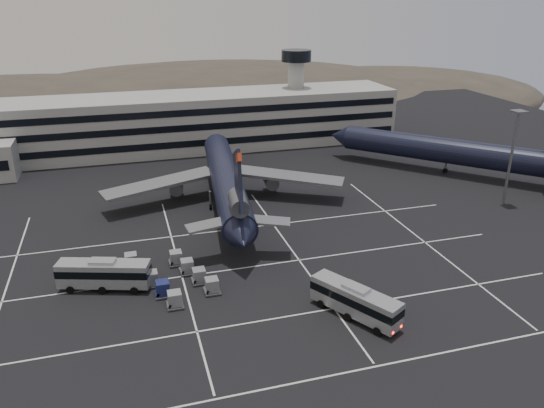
{
  "coord_description": "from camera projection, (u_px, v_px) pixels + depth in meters",
  "views": [
    {
      "loc": [
        -12.45,
        -64.4,
        38.55
      ],
      "look_at": [
        11.03,
        15.52,
        5.0
      ],
      "focal_mm": 35.0,
      "sensor_mm": 36.0,
      "label": 1
    }
  ],
  "objects": [
    {
      "name": "tug_b",
      "position": [
        124.0,
        277.0,
        75.83
      ],
      "size": [
        1.87,
        2.29,
        1.29
      ],
      "rotation": [
        0.0,
        0.0,
        0.39
      ],
      "color": "silver",
      "rests_on": "ground"
    },
    {
      "name": "tug_a",
      "position": [
        75.0,
        265.0,
        78.67
      ],
      "size": [
        1.58,
        2.5,
        1.55
      ],
      "rotation": [
        0.0,
        0.0,
        0.05
      ],
      "color": "silver",
      "rests_on": "ground"
    },
    {
      "name": "bus_near",
      "position": [
        355.0,
        300.0,
        66.69
      ],
      "size": [
        8.65,
        12.24,
        4.4
      ],
      "rotation": [
        0.0,
        0.0,
        0.52
      ],
      "color": "gray",
      "rests_on": "ground"
    },
    {
      "name": "terminal",
      "position": [
        158.0,
        125.0,
        134.93
      ],
      "size": [
        125.0,
        26.0,
        24.0
      ],
      "color": "gray",
      "rests_on": "ground"
    },
    {
      "name": "lane_markings",
      "position": [
        234.0,
        281.0,
        75.87
      ],
      "size": [
        90.0,
        55.62,
        0.01
      ],
      "color": "silver",
      "rests_on": "ground"
    },
    {
      "name": "bus_far",
      "position": [
        104.0,
        273.0,
        73.0
      ],
      "size": [
        12.96,
        6.67,
        4.48
      ],
      "rotation": [
        0.0,
        0.0,
        1.26
      ],
      "color": "gray",
      "rests_on": "ground"
    },
    {
      "name": "trijet_main",
      "position": [
        226.0,
        180.0,
        100.54
      ],
      "size": [
        47.14,
        57.68,
        18.08
      ],
      "rotation": [
        0.0,
        0.0,
        -0.12
      ],
      "color": "black",
      "rests_on": "ground"
    },
    {
      "name": "hills",
      "position": [
        189.0,
        114.0,
        235.48
      ],
      "size": [
        352.0,
        180.0,
        44.0
      ],
      "color": "#38332B",
      "rests_on": "ground"
    },
    {
      "name": "lightpole_right",
      "position": [
        513.0,
        145.0,
        99.08
      ],
      "size": [
        2.4,
        2.4,
        18.28
      ],
      "color": "slate",
      "rests_on": "ground"
    },
    {
      "name": "uld_cluster",
      "position": [
        170.0,
        275.0,
        75.25
      ],
      "size": [
        13.23,
        15.86,
        2.11
      ],
      "rotation": [
        0.0,
        0.0,
        0.37
      ],
      "color": "#2D2D30",
      "rests_on": "ground"
    },
    {
      "name": "ground",
      "position": [
        228.0,
        284.0,
        74.97
      ],
      "size": [
        260.0,
        260.0,
        0.0
      ],
      "primitive_type": "plane",
      "color": "black",
      "rests_on": "ground"
    },
    {
      "name": "trijet_far",
      "position": [
        452.0,
        150.0,
        118.4
      ],
      "size": [
        43.79,
        45.46,
        18.08
      ],
      "rotation": [
        0.0,
        0.0,
        0.76
      ],
      "color": "black",
      "rests_on": "ground"
    }
  ]
}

